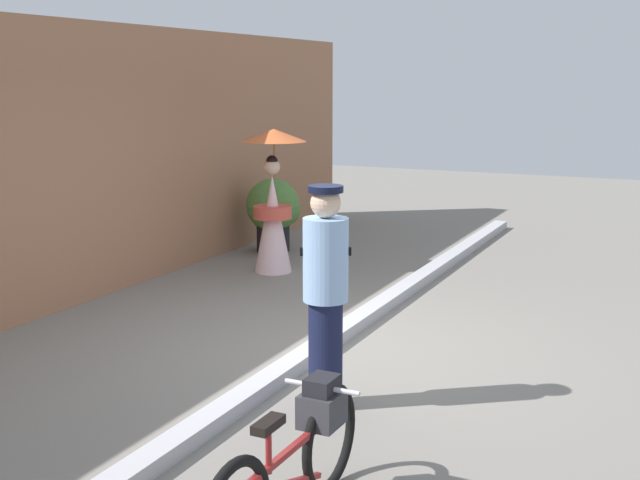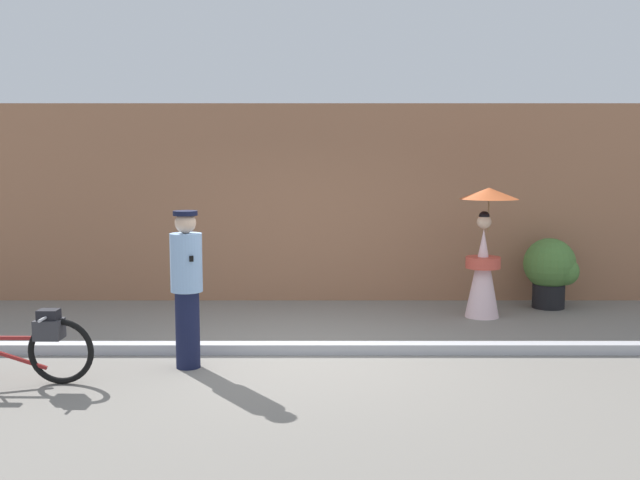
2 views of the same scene
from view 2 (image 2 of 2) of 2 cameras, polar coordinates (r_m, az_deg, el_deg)
The scene contains 7 objects.
ground_plane at distance 8.53m, azimuth -1.84°, elevation -8.88°, with size 30.00×30.00×0.00m, color gray.
building_wall at distance 11.56m, azimuth -1.36°, elevation 2.96°, with size 14.00×0.40×3.09m, color #9E6B4C.
sidewalk_curb at distance 8.52m, azimuth -1.85°, elevation -8.49°, with size 14.00×0.20×0.12m, color #B2B2B7.
bicycle_near_officer at distance 7.94m, azimuth -22.80°, elevation -7.59°, with size 1.75×0.48×0.76m.
person_officer at distance 7.91m, azimuth -10.49°, elevation -3.46°, with size 0.34×0.35×1.70m.
person_with_parasol at distance 10.50m, azimuth 12.72°, elevation -0.90°, with size 0.82×0.82×1.84m.
potted_plant_by_door at distance 11.43m, azimuth 17.64°, elevation -2.18°, with size 0.79×0.77×1.06m.
Camera 2 is at (0.26, -8.22, 2.27)m, focal length 40.75 mm.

